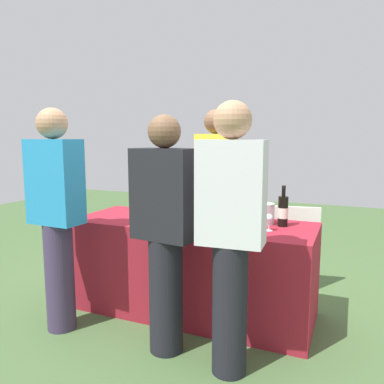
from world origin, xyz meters
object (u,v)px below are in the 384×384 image
object	(u,v)px
wine_bottle_3	(283,211)
wine_glass_0	(146,209)
wine_glass_1	(179,211)
ice_bucket	(263,214)
wine_glass_3	(269,219)
guest_2	(231,230)
server_pouring	(216,190)
wine_bottle_0	(157,201)
wine_bottle_2	(234,208)
menu_board	(295,247)
wine_bottle_1	(214,205)
guest_0	(56,212)
wine_glass_2	(216,214)
guest_1	(165,228)

from	to	relation	value
wine_bottle_3	wine_glass_0	bearing A→B (deg)	-168.18
wine_glass_1	ice_bucket	distance (m)	0.69
wine_glass_3	guest_2	world-z (taller)	guest_2
ice_bucket	server_pouring	size ratio (longest dim) A/B	0.11
wine_glass_3	guest_2	xyz separation A→B (m)	(-0.10, -0.64, 0.05)
wine_bottle_3	server_pouring	size ratio (longest dim) A/B	0.19
wine_bottle_0	ice_bucket	bearing A→B (deg)	-2.85
wine_bottle_0	server_pouring	world-z (taller)	server_pouring
wine_bottle_2	wine_glass_1	distance (m)	0.46
wine_glass_0	wine_bottle_2	bearing A→B (deg)	20.94
wine_bottle_0	wine_glass_3	distance (m)	1.12
menu_board	wine_glass_3	bearing A→B (deg)	-103.11
wine_bottle_1	server_pouring	xyz separation A→B (m)	(-0.14, 0.44, 0.07)
wine_bottle_2	guest_2	world-z (taller)	guest_2
wine_bottle_2	guest_0	bearing A→B (deg)	-143.60
wine_bottle_1	wine_glass_3	distance (m)	0.59
wine_bottle_2	wine_glass_0	distance (m)	0.75
server_pouring	guest_0	bearing A→B (deg)	65.27
wine_glass_1	server_pouring	world-z (taller)	server_pouring
wine_glass_0	guest_0	world-z (taller)	guest_0
guest_0	wine_glass_0	bearing A→B (deg)	54.91
wine_glass_2	wine_bottle_3	bearing A→B (deg)	20.02
menu_board	wine_bottle_1	bearing A→B (deg)	-139.72
wine_bottle_1	wine_glass_1	xyz separation A→B (m)	(-0.21, -0.26, -0.02)
wine_bottle_2	wine_glass_0	world-z (taller)	wine_bottle_2
ice_bucket	guest_1	distance (m)	0.92
wine_glass_0	server_pouring	bearing A→B (deg)	63.51
wine_glass_2	wine_glass_1	bearing A→B (deg)	-177.44
wine_glass_1	wine_glass_2	xyz separation A→B (m)	(0.32, 0.01, -0.00)
wine_bottle_0	server_pouring	bearing A→B (deg)	46.17
wine_bottle_0	wine_glass_1	xyz separation A→B (m)	(0.35, -0.27, -0.02)
wine_glass_1	guest_2	xyz separation A→B (m)	(0.64, -0.64, 0.04)
wine_glass_2	wine_glass_3	size ratio (longest dim) A/B	1.07
wine_glass_1	guest_0	distance (m)	0.96
wine_bottle_0	server_pouring	size ratio (longest dim) A/B	0.19
wine_bottle_3	ice_bucket	xyz separation A→B (m)	(-0.16, 0.02, -0.04)
wine_glass_1	menu_board	size ratio (longest dim) A/B	0.17
wine_glass_0	ice_bucket	xyz separation A→B (m)	(0.95, 0.25, -0.01)
wine_glass_1	server_pouring	size ratio (longest dim) A/B	0.08
guest_1	menu_board	bearing A→B (deg)	73.77
wine_bottle_2	guest_2	xyz separation A→B (m)	(0.25, -0.87, 0.03)
wine_glass_3	guest_0	size ratio (longest dim) A/B	0.08
wine_glass_0	wine_glass_3	world-z (taller)	wine_glass_0
wine_bottle_2	wine_bottle_3	bearing A→B (deg)	-4.66
wine_bottle_2	server_pouring	world-z (taller)	server_pouring
wine_glass_3	guest_1	size ratio (longest dim) A/B	0.08
wine_glass_0	menu_board	size ratio (longest dim) A/B	0.17
wine_glass_0	guest_0	bearing A→B (deg)	-127.64
wine_bottle_0	wine_glass_2	size ratio (longest dim) A/B	2.38
wine_bottle_1	guest_2	size ratio (longest dim) A/B	0.19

